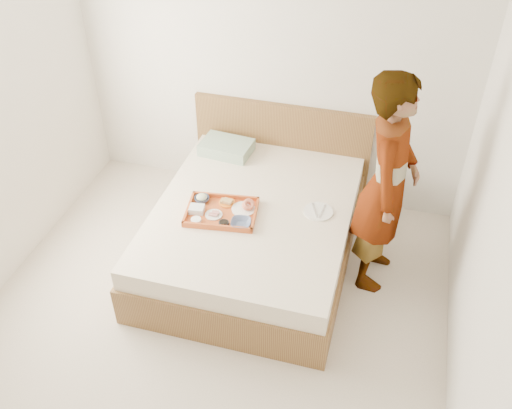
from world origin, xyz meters
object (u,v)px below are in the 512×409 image
Objects in this scene: bed at (253,232)px; person at (387,185)px; dinner_plate at (318,212)px; tray at (222,212)px.

person is at bearing 4.24° from bed.
tray is at bearing -162.49° from dinner_plate.
bed is 0.39m from tray.
person is (1.00, 0.07, 0.64)m from bed.
tray is 2.34× the size of dinner_plate.
person reaches higher than tray.
dinner_plate is 0.13× the size of person.
dinner_plate is (0.52, 0.08, 0.27)m from bed.
tray is 1.29m from person.
person is at bearing 2.70° from tray.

